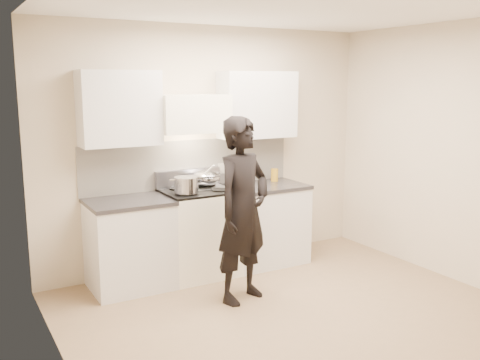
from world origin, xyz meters
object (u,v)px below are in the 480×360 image
Objects in this scene: wok at (206,178)px; person at (243,210)px; stove at (199,232)px; utensil_crock at (234,177)px; counter_right at (264,223)px.

wok is 0.23× the size of person.
person is at bearing -93.72° from wok.
stove is 0.77m from utensil_crock.
wok is 1.41× the size of utensil_crock.
counter_right is 0.92m from wok.
wok is 0.40m from utensil_crock.
utensil_crock is (0.53, 0.17, 0.54)m from stove.
person reaches higher than wok.
counter_right is at bearing -7.48° from wok.
utensil_crock is (0.39, 0.08, -0.04)m from wok.
stove is at bearing -180.00° from counter_right.
stove reaches higher than counter_right.
utensil_crock is at bearing 45.67° from person.
person is (0.07, -0.83, 0.41)m from stove.
utensil_crock reaches higher than counter_right.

